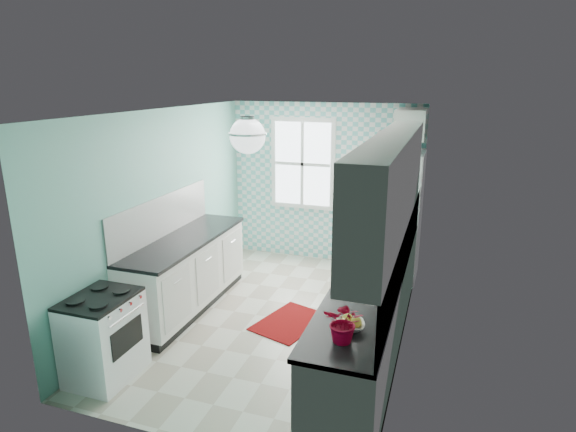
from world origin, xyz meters
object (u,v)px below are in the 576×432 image
(sink, at_px, (388,240))
(fruit_bowl, at_px, (350,325))
(fridge, at_px, (392,215))
(microwave, at_px, (396,142))
(ceiling_light, at_px, (248,135))
(stove, at_px, (104,336))
(potted_plant, at_px, (345,322))

(sink, xyz_separation_m, fruit_bowl, (-0.00, -2.31, 0.03))
(fridge, relative_size, fruit_bowl, 7.87)
(microwave, bearing_deg, fruit_bowl, 89.14)
(ceiling_light, xyz_separation_m, sink, (1.20, 1.48, -1.39))
(stove, xyz_separation_m, potted_plant, (2.40, -0.19, 0.66))
(ceiling_light, xyz_separation_m, potted_plant, (1.20, -1.04, -1.22))
(fridge, relative_size, potted_plant, 5.67)
(sink, distance_m, potted_plant, 2.53)
(fridge, bearing_deg, fruit_bowl, -92.34)
(potted_plant, bearing_deg, sink, 89.90)
(ceiling_light, bearing_deg, sink, 50.79)
(ceiling_light, bearing_deg, potted_plant, -41.03)
(fridge, distance_m, stove, 4.19)
(fruit_bowl, xyz_separation_m, microwave, (-0.09, 3.46, 1.03))
(ceiling_light, height_order, fridge, ceiling_light)
(fridge, xyz_separation_m, microwave, (0.00, 0.00, 1.07))
(fridge, bearing_deg, microwave, 49.61)
(ceiling_light, bearing_deg, fridge, 67.02)
(potted_plant, height_order, microwave, microwave)
(ceiling_light, xyz_separation_m, fridge, (1.11, 2.62, -1.39))
(stove, distance_m, fruit_bowl, 2.46)
(fruit_bowl, bearing_deg, fridge, 91.50)
(stove, bearing_deg, potted_plant, -2.24)
(fruit_bowl, relative_size, microwave, 0.47)
(potted_plant, bearing_deg, fruit_bowl, 90.00)
(ceiling_light, distance_m, microwave, 2.86)
(stove, bearing_deg, fruit_bowl, 2.67)
(stove, distance_m, potted_plant, 2.50)
(fridge, relative_size, sink, 3.49)
(sink, relative_size, microwave, 1.06)
(fridge, bearing_deg, potted_plant, -92.43)
(sink, height_order, potted_plant, sink)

